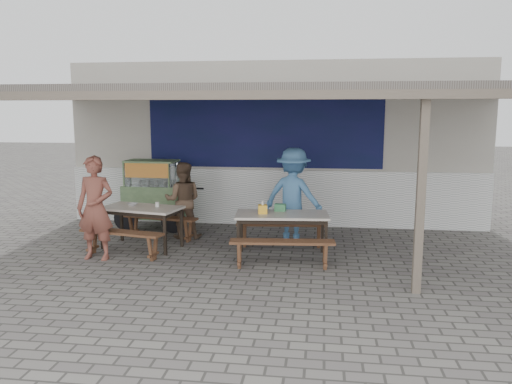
{
  "coord_description": "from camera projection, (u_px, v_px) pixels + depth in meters",
  "views": [
    {
      "loc": [
        1.06,
        -7.62,
        2.43
      ],
      "look_at": [
        -0.09,
        0.9,
        1.05
      ],
      "focal_mm": 35.0,
      "sensor_mm": 36.0,
      "label": 1
    }
  ],
  "objects": [
    {
      "name": "table_right",
      "position": [
        282.0,
        218.0,
        8.35
      ],
      "size": [
        1.6,
        0.89,
        0.75
      ],
      "rotation": [
        0.0,
        0.0,
        0.09
      ],
      "color": "beige",
      "rests_on": "ground"
    },
    {
      "name": "bench_left_street",
      "position": [
        122.0,
        238.0,
        8.39
      ],
      "size": [
        1.52,
        0.58,
        0.45
      ],
      "rotation": [
        0.0,
        0.0,
        -0.21
      ],
      "color": "brown",
      "rests_on": "ground"
    },
    {
      "name": "condiment_bowl",
      "position": [
        132.0,
        204.0,
        9.05
      ],
      "size": [
        0.23,
        0.23,
        0.04
      ],
      "primitive_type": "imported",
      "rotation": [
        0.0,
        0.0,
        -0.42
      ],
      "color": "white",
      "rests_on": "table_left"
    },
    {
      "name": "bench_right_wall",
      "position": [
        282.0,
        229.0,
        9.02
      ],
      "size": [
        1.66,
        0.42,
        0.45
      ],
      "rotation": [
        0.0,
        0.0,
        0.09
      ],
      "color": "brown",
      "rests_on": "ground"
    },
    {
      "name": "warung_roof",
      "position": [
        262.0,
        95.0,
        8.43
      ],
      "size": [
        9.0,
        4.21,
        2.81
      ],
      "color": "#635C55",
      "rests_on": "ground"
    },
    {
      "name": "ground",
      "position": [
        254.0,
        266.0,
        7.98
      ],
      "size": [
        60.0,
        60.0,
        0.0
      ],
      "primitive_type": "plane",
      "color": "#65625C",
      "rests_on": "ground"
    },
    {
      "name": "patron_street_side",
      "position": [
        95.0,
        208.0,
        8.22
      ],
      "size": [
        0.64,
        0.43,
        1.73
      ],
      "primitive_type": "imported",
      "rotation": [
        0.0,
        0.0,
        -0.03
      ],
      "color": "brown",
      "rests_on": "ground"
    },
    {
      "name": "vendor_cart",
      "position": [
        154.0,
        192.0,
        10.42
      ],
      "size": [
        1.83,
        0.74,
        1.44
      ],
      "rotation": [
        0.0,
        0.0,
        -0.03
      ],
      "color": "#7D9E69",
      "rests_on": "ground"
    },
    {
      "name": "patron_wall_side",
      "position": [
        183.0,
        200.0,
        9.66
      ],
      "size": [
        0.79,
        0.65,
        1.48
      ],
      "primitive_type": "imported",
      "rotation": [
        0.0,
        0.0,
        3.28
      ],
      "color": "brown",
      "rests_on": "ground"
    },
    {
      "name": "table_left",
      "position": [
        141.0,
        211.0,
        8.93
      ],
      "size": [
        1.52,
        1.0,
        0.75
      ],
      "rotation": [
        0.0,
        0.0,
        -0.21
      ],
      "color": "beige",
      "rests_on": "ground"
    },
    {
      "name": "patron_right_table",
      "position": [
        293.0,
        196.0,
        9.24
      ],
      "size": [
        1.31,
        1.01,
        1.78
      ],
      "primitive_type": "imported",
      "rotation": [
        0.0,
        0.0,
        2.8
      ],
      "color": "#4A7EB2",
      "rests_on": "ground"
    },
    {
      "name": "bench_left_wall",
      "position": [
        160.0,
        222.0,
        9.58
      ],
      "size": [
        1.52,
        0.58,
        0.45
      ],
      "rotation": [
        0.0,
        0.0,
        -0.21
      ],
      "color": "brown",
      "rests_on": "ground"
    },
    {
      "name": "condiment_jar",
      "position": [
        157.0,
        204.0,
        8.95
      ],
      "size": [
        0.07,
        0.07,
        0.08
      ],
      "primitive_type": "cylinder",
      "color": "silver",
      "rests_on": "table_left"
    },
    {
      "name": "donation_box",
      "position": [
        280.0,
        207.0,
        8.54
      ],
      "size": [
        0.2,
        0.14,
        0.12
      ],
      "primitive_type": "cube",
      "rotation": [
        0.0,
        0.0,
        -0.09
      ],
      "color": "#347649",
      "rests_on": "table_right"
    },
    {
      "name": "tissue_box",
      "position": [
        263.0,
        209.0,
        8.34
      ],
      "size": [
        0.17,
        0.17,
        0.15
      ],
      "primitive_type": "cube",
      "rotation": [
        0.0,
        0.0,
        0.19
      ],
      "color": "yellow",
      "rests_on": "table_right"
    },
    {
      "name": "bench_right_street",
      "position": [
        282.0,
        247.0,
        7.78
      ],
      "size": [
        1.66,
        0.42,
        0.45
      ],
      "rotation": [
        0.0,
        0.0,
        0.09
      ],
      "color": "brown",
      "rests_on": "ground"
    },
    {
      "name": "back_wall",
      "position": [
        276.0,
        144.0,
        11.21
      ],
      "size": [
        9.0,
        1.28,
        3.5
      ],
      "color": "beige",
      "rests_on": "ground"
    }
  ]
}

